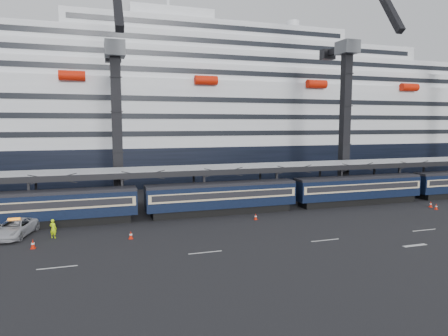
{
  "coord_description": "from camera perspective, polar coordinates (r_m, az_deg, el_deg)",
  "views": [
    {
      "loc": [
        -22.81,
        -36.7,
        11.19
      ],
      "look_at": [
        -7.76,
        10.0,
        5.75
      ],
      "focal_mm": 32.0,
      "sensor_mm": 36.0,
      "label": 1
    }
  ],
  "objects": [
    {
      "name": "worker",
      "position": [
        43.0,
        -23.22,
        -7.96
      ],
      "size": [
        0.83,
        0.74,
        1.92
      ],
      "primitive_type": "imported",
      "rotation": [
        0.0,
        0.0,
        2.65
      ],
      "color": "#CEFF0D",
      "rests_on": "ground"
    },
    {
      "name": "ground",
      "position": [
        44.63,
        13.69,
        -8.38
      ],
      "size": [
        260.0,
        260.0,
        0.0
      ],
      "primitive_type": "plane",
      "color": "black",
      "rests_on": "ground"
    },
    {
      "name": "traffic_cone_d",
      "position": [
        47.26,
        4.55,
        -6.92
      ],
      "size": [
        0.38,
        0.38,
        0.76
      ],
      "color": "red",
      "rests_on": "ground"
    },
    {
      "name": "traffic_cone_e",
      "position": [
        60.8,
        27.43,
        -4.61
      ],
      "size": [
        0.41,
        0.41,
        0.82
      ],
      "color": "red",
      "rests_on": "ground"
    },
    {
      "name": "traffic_cone_c",
      "position": [
        40.55,
        -13.17,
        -9.27
      ],
      "size": [
        0.41,
        0.41,
        0.81
      ],
      "color": "red",
      "rests_on": "ground"
    },
    {
      "name": "train",
      "position": [
        50.9,
        3.34,
        -3.86
      ],
      "size": [
        133.05,
        3.0,
        4.05
      ],
      "color": "black",
      "rests_on": "ground"
    },
    {
      "name": "pickup_truck",
      "position": [
        45.25,
        -27.74,
        -7.61
      ],
      "size": [
        4.32,
        6.69,
        1.71
      ],
      "primitive_type": "imported",
      "rotation": [
        0.0,
        0.0,
        -0.26
      ],
      "color": "#B3B4BA",
      "rests_on": "ground"
    },
    {
      "name": "cruise_ship",
      "position": [
        85.5,
        -3.17,
        7.08
      ],
      "size": [
        214.09,
        28.84,
        34.0
      ],
      "color": "black",
      "rests_on": "ground"
    },
    {
      "name": "lane_markings",
      "position": [
        45.54,
        26.11,
        -8.54
      ],
      "size": [
        111.0,
        4.27,
        0.02
      ],
      "color": "beige",
      "rests_on": "ground"
    },
    {
      "name": "crane_dark_near",
      "position": [
        55.37,
        -15.06,
        6.87
      ],
      "size": [
        4.5,
        17.75,
        35.08
      ],
      "color": "#52555A",
      "rests_on": "ground"
    },
    {
      "name": "crane_dark_mid",
      "position": [
        66.19,
        17.15,
        7.92
      ],
      "size": [
        4.5,
        18.24,
        39.64
      ],
      "color": "#52555A",
      "rests_on": "ground"
    },
    {
      "name": "traffic_cone_f",
      "position": [
        59.58,
        28.05,
        -4.88
      ],
      "size": [
        0.39,
        0.39,
        0.77
      ],
      "color": "red",
      "rests_on": "ground"
    },
    {
      "name": "traffic_cone_b",
      "position": [
        40.43,
        -25.64,
        -9.74
      ],
      "size": [
        0.44,
        0.44,
        0.87
      ],
      "color": "red",
      "rests_on": "ground"
    },
    {
      "name": "canopy",
      "position": [
        55.91,
        6.32,
        0.19
      ],
      "size": [
        130.0,
        6.25,
        5.53
      ],
      "color": "#989BA0",
      "rests_on": "ground"
    }
  ]
}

